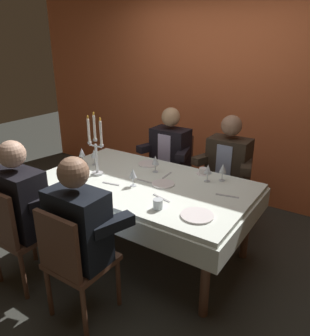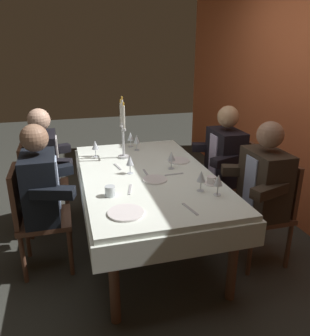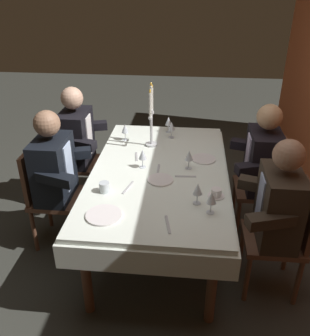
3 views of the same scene
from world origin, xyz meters
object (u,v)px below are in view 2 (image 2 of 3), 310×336
Objects in this scene: seated_diner_1 at (226,156)px; coffee_cup_0 at (212,180)px; wine_glass_2 at (95,145)px; water_tumbler_0 at (110,191)px; wine_glass_3 at (130,161)px; wine_glass_5 at (201,177)px; seated_diner_2 at (40,187)px; wine_glass_0 at (171,157)px; seated_diner_0 at (43,161)px; wine_glass_4 at (218,180)px; dinner_plate_1 at (155,180)px; dining_table at (147,186)px; wine_glass_1 at (137,140)px; seated_diner_3 at (265,182)px; wine_glass_6 at (131,137)px; dinner_plate_2 at (179,161)px; candelabra at (123,133)px; dinner_plate_0 at (126,213)px.

coffee_cup_0 is at bearing -34.93° from seated_diner_1.
wine_glass_2 is 0.96m from water_tumbler_0.
wine_glass_3 is 0.67m from wine_glass_5.
wine_glass_0 is at bearing 95.39° from seated_diner_2.
seated_diner_0 reaches higher than wine_glass_2.
seated_diner_1 is (-0.84, 0.49, -0.12)m from wine_glass_4.
wine_glass_4 is 1.00× the size of wine_glass_5.
wine_glass_2 reaches higher than water_tumbler_0.
wine_glass_4 reaches higher than dinner_plate_1.
water_tumbler_0 is (-0.19, -0.77, -0.08)m from wine_glass_4.
dining_table is 1.56× the size of seated_diner_1.
seated_diner_3 is (1.12, 0.83, -0.12)m from wine_glass_1.
seated_diner_1 reaches higher than wine_glass_5.
seated_diner_3 is at bearing 34.71° from wine_glass_6.
wine_glass_5 is 0.59m from seated_diner_3.
wine_glass_5 is 0.13× the size of seated_diner_2.
dinner_plate_2 is 1.31m from seated_diner_0.
seated_diner_1 is at bearing 100.41° from seated_diner_2.
wine_glass_2 reaches higher than dining_table.
wine_glass_0 is 0.69m from seated_diner_1.
candelabra is 0.46m from wine_glass_3.
wine_glass_6 is (-1.38, -0.38, 0.00)m from wine_glass_4.
candelabra is 0.60m from dinner_plate_2.
seated_diner_3 reaches higher than wine_glass_3.
candelabra reaches higher than dining_table.
dining_table is 11.83× the size of wine_glass_6.
wine_glass_4 is at bearing -12.67° from coffee_cup_0.
wine_glass_2 is (-0.57, -0.38, 0.24)m from dining_table.
seated_diner_3 reaches higher than wine_glass_4.
wine_glass_1 is at bearing -143.43° from seated_diner_3.
wine_glass_0 and wine_glass_2 have the same top height.
wine_glass_1 and wine_glass_4 have the same top height.
seated_diner_0 reaches higher than wine_glass_5.
wine_glass_3 is 0.48m from water_tumbler_0.
wine_glass_2 is 1.00× the size of wine_glass_6.
wine_glass_6 reaches higher than coffee_cup_0.
dinner_plate_0 is 0.61m from dinner_plate_1.
wine_glass_2 is 0.81m from seated_diner_2.
wine_glass_1 and wine_glass_6 have the same top height.
seated_diner_2 reaches higher than water_tumbler_0.
dinner_plate_2 is 1.28× the size of wine_glass_3.
dining_table is 11.83× the size of wine_glass_1.
dining_table is at bearing -4.97° from wine_glass_1.
candelabra is 0.71m from dinner_plate_1.
dinner_plate_2 is 1.28× the size of wine_glass_6.
seated_diner_3 is (0.71, 0.00, 0.00)m from seated_diner_1.
wine_glass_2 and wine_glass_6 have the same top height.
dinner_plate_1 is 0.97m from seated_diner_1.
seated_diner_0 is (-1.28, -0.57, -0.01)m from dinner_plate_0.
coffee_cup_0 is (0.18, 0.42, 0.02)m from dinner_plate_1.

